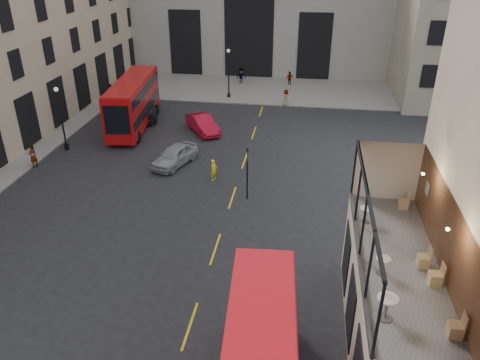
# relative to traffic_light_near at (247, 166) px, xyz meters

# --- Properties ---
(ground) EXTENTS (140.00, 140.00, 0.00)m
(ground) POSITION_rel_traffic_light_near_xyz_m (1.00, -12.00, -2.42)
(ground) COLOR black
(ground) RESTS_ON ground
(host_frontage) EXTENTS (3.00, 11.00, 4.50)m
(host_frontage) POSITION_rel_traffic_light_near_xyz_m (7.50, -12.00, -0.17)
(host_frontage) COLOR #C6B895
(host_frontage) RESTS_ON ground
(cafe_floor) EXTENTS (3.00, 10.00, 0.10)m
(cafe_floor) POSITION_rel_traffic_light_near_xyz_m (7.50, -12.00, 2.12)
(cafe_floor) COLOR slate
(cafe_floor) RESTS_ON host_frontage
(pavement_far) EXTENTS (40.00, 12.00, 0.12)m
(pavement_far) POSITION_rel_traffic_light_near_xyz_m (-5.00, 26.00, -2.36)
(pavement_far) COLOR slate
(pavement_far) RESTS_ON ground
(traffic_light_near) EXTENTS (0.16, 0.20, 3.80)m
(traffic_light_near) POSITION_rel_traffic_light_near_xyz_m (0.00, 0.00, 0.00)
(traffic_light_near) COLOR black
(traffic_light_near) RESTS_ON ground
(traffic_light_far) EXTENTS (0.16, 0.20, 3.80)m
(traffic_light_far) POSITION_rel_traffic_light_near_xyz_m (-14.00, 16.00, 0.00)
(traffic_light_far) COLOR black
(traffic_light_far) RESTS_ON ground
(street_lamp_a) EXTENTS (0.36, 0.36, 5.33)m
(street_lamp_a) POSITION_rel_traffic_light_near_xyz_m (-16.00, 6.00, -0.03)
(street_lamp_a) COLOR black
(street_lamp_a) RESTS_ON ground
(street_lamp_b) EXTENTS (0.36, 0.36, 5.33)m
(street_lamp_b) POSITION_rel_traffic_light_near_xyz_m (-5.00, 22.00, -0.03)
(street_lamp_b) COLOR black
(street_lamp_b) RESTS_ON ground
(bus_far) EXTENTS (3.73, 11.28, 4.42)m
(bus_far) POSITION_rel_traffic_light_near_xyz_m (-12.18, 12.10, 0.06)
(bus_far) COLOR #A40B0C
(bus_far) RESTS_ON ground
(car_a) EXTENTS (3.23, 4.87, 1.54)m
(car_a) POSITION_rel_traffic_light_near_xyz_m (-6.27, 4.50, -1.65)
(car_a) COLOR gray
(car_a) RESTS_ON ground
(car_b) EXTENTS (4.00, 4.76, 1.54)m
(car_b) POSITION_rel_traffic_light_near_xyz_m (-5.62, 11.57, -1.66)
(car_b) COLOR #B40B24
(car_b) RESTS_ON ground
(car_c) EXTENTS (3.23, 5.42, 1.47)m
(car_c) POSITION_rel_traffic_light_near_xyz_m (-11.74, 14.26, -1.69)
(car_c) COLOR black
(car_c) RESTS_ON ground
(bicycle) EXTENTS (1.95, 1.12, 0.97)m
(bicycle) POSITION_rel_traffic_light_near_xyz_m (-6.45, 5.20, -1.94)
(bicycle) COLOR gray
(bicycle) RESTS_ON ground
(cyclist) EXTENTS (0.59, 0.69, 1.60)m
(cyclist) POSITION_rel_traffic_light_near_xyz_m (-2.76, 2.41, -1.62)
(cyclist) COLOR yellow
(cyclist) RESTS_ON ground
(pedestrian_a) EXTENTS (1.07, 0.95, 1.83)m
(pedestrian_a) POSITION_rel_traffic_light_near_xyz_m (-17.44, 19.23, -1.51)
(pedestrian_a) COLOR gray
(pedestrian_a) RESTS_ON ground
(pedestrian_b) EXTENTS (1.47, 1.33, 1.98)m
(pedestrian_b) POSITION_rel_traffic_light_near_xyz_m (-4.45, 27.61, -1.43)
(pedestrian_b) COLOR gray
(pedestrian_b) RESTS_ON ground
(pedestrian_c) EXTENTS (1.07, 0.75, 1.68)m
(pedestrian_c) POSITION_rel_traffic_light_near_xyz_m (1.35, 28.00, -1.59)
(pedestrian_c) COLOR gray
(pedestrian_c) RESTS_ON ground
(pedestrian_d) EXTENTS (0.78, 0.98, 1.75)m
(pedestrian_d) POSITION_rel_traffic_light_near_xyz_m (1.36, 20.20, -1.55)
(pedestrian_d) COLOR gray
(pedestrian_d) RESTS_ON ground
(pedestrian_e) EXTENTS (0.59, 0.75, 1.83)m
(pedestrian_e) POSITION_rel_traffic_light_near_xyz_m (-16.85, 2.48, -1.51)
(pedestrian_e) COLOR gray
(pedestrian_e) RESTS_ON ground
(cafe_table_near) EXTENTS (0.68, 0.68, 0.85)m
(cafe_table_near) POSITION_rel_traffic_light_near_xyz_m (6.59, -15.20, 2.74)
(cafe_table_near) COLOR white
(cafe_table_near) RESTS_ON cafe_floor
(cafe_table_mid) EXTENTS (0.55, 0.55, 0.69)m
(cafe_table_mid) POSITION_rel_traffic_light_near_xyz_m (6.75, -12.85, 2.63)
(cafe_table_mid) COLOR white
(cafe_table_mid) RESTS_ON cafe_floor
(cafe_table_far) EXTENTS (0.56, 0.56, 0.69)m
(cafe_table_far) POSITION_rel_traffic_light_near_xyz_m (6.46, -9.28, 2.63)
(cafe_table_far) COLOR white
(cafe_table_far) RESTS_ON cafe_floor
(cafe_chair_a) EXTENTS (0.44, 0.44, 0.88)m
(cafe_chair_a) POSITION_rel_traffic_light_near_xyz_m (8.65, -15.68, 2.44)
(cafe_chair_a) COLOR tan
(cafe_chair_a) RESTS_ON cafe_floor
(cafe_chair_b) EXTENTS (0.46, 0.46, 0.90)m
(cafe_chair_b) POSITION_rel_traffic_light_near_xyz_m (8.58, -13.20, 2.45)
(cafe_chair_b) COLOR tan
(cafe_chair_b) RESTS_ON cafe_floor
(cafe_chair_c) EXTENTS (0.44, 0.44, 0.88)m
(cafe_chair_c) POSITION_rel_traffic_light_near_xyz_m (8.36, -12.18, 2.44)
(cafe_chair_c) COLOR tan
(cafe_chair_c) RESTS_ON cafe_floor
(cafe_chair_d) EXTENTS (0.42, 0.42, 0.84)m
(cafe_chair_d) POSITION_rel_traffic_light_near_xyz_m (8.31, -7.83, 2.43)
(cafe_chair_d) COLOR tan
(cafe_chair_d) RESTS_ON cafe_floor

